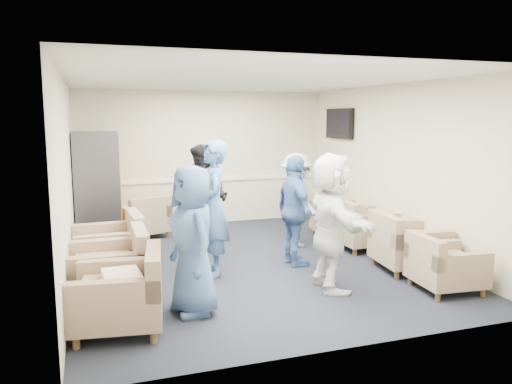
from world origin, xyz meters
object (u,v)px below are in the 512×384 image
object	(u,v)px
armchair_left_mid	(114,270)
person_front_left	(193,240)
armchair_right_near	(443,267)
armchair_right_midnear	(405,246)
armchair_corner	(143,220)
vending_machine	(97,186)
armchair_right_far	(336,219)
person_back_left	(205,200)
armchair_left_far	(113,249)
armchair_left_near	(124,297)
person_front_right	(331,222)
person_mid_right	(295,211)
person_mid_left	(213,209)
person_back_right	(297,200)
armchair_right_midfar	(360,228)

from	to	relation	value
armchair_left_mid	person_front_left	distance (m)	1.17
armchair_right_near	armchair_right_midnear	bearing A→B (deg)	1.20
armchair_corner	vending_machine	size ratio (longest dim) A/B	0.56
armchair_right_midnear	person_front_left	distance (m)	3.26
armchair_right_far	person_back_left	xyz separation A→B (m)	(-2.48, -0.27, 0.53)
armchair_left_far	armchair_corner	distance (m)	2.16
armchair_left_near	person_front_right	distance (m)	2.67
vending_machine	person_mid_right	distance (m)	3.74
armchair_left_mid	person_mid_left	size ratio (longest dim) A/B	0.49
person_back_right	person_front_left	bearing A→B (deg)	123.55
armchair_right_far	person_mid_right	xyz separation A→B (m)	(-1.36, -1.30, 0.47)
armchair_right_midnear	person_back_left	bearing A→B (deg)	61.57
armchair_left_far	person_front_left	distance (m)	1.95
armchair_right_midfar	vending_machine	distance (m)	4.63
person_front_right	person_mid_left	bearing A→B (deg)	57.76
armchair_right_near	vending_machine	world-z (taller)	vending_machine
armchair_right_midfar	person_back_left	size ratio (longest dim) A/B	0.51
armchair_right_midnear	person_mid_left	distance (m)	2.79
armchair_left_near	armchair_left_mid	size ratio (longest dim) A/B	1.10
person_mid_right	armchair_right_far	bearing A→B (deg)	-48.65
armchair_left_near	person_back_left	size ratio (longest dim) A/B	0.57
armchair_right_far	armchair_left_far	bearing A→B (deg)	109.57
person_front_left	person_mid_left	xyz separation A→B (m)	(0.53, 1.24, 0.11)
armchair_corner	person_front_right	distance (m)	4.10
person_mid_left	person_mid_right	xyz separation A→B (m)	(1.26, 0.09, -0.12)
armchair_left_mid	person_mid_left	xyz separation A→B (m)	(1.35, 0.55, 0.57)
armchair_left_far	person_front_right	world-z (taller)	person_front_right
armchair_right_near	person_mid_left	world-z (taller)	person_mid_left
armchair_right_near	vending_machine	distance (m)	5.86
armchair_corner	person_back_left	bearing A→B (deg)	96.45
armchair_left_near	armchair_corner	world-z (taller)	armchair_left_near
armchair_left_near	person_back_left	bearing A→B (deg)	159.20
armchair_corner	person_front_left	bearing A→B (deg)	68.84
person_back_right	person_front_right	size ratio (longest dim) A/B	0.91
person_front_left	person_front_right	xyz separation A→B (m)	(1.81, 0.22, 0.04)
armchair_left_near	person_mid_right	size ratio (longest dim) A/B	0.62
person_front_right	person_mid_right	bearing A→B (deg)	7.62
person_back_right	armchair_right_near	bearing A→B (deg)	-174.50
armchair_right_midfar	person_back_right	world-z (taller)	person_back_right
armchair_left_mid	person_mid_right	distance (m)	2.72
armchair_corner	person_mid_right	bearing A→B (deg)	104.80
person_front_right	armchair_right_midnear	bearing A→B (deg)	-68.73
armchair_right_midfar	armchair_corner	size ratio (longest dim) A/B	0.83
armchair_left_mid	person_back_right	xyz separation A→B (m)	(3.07, 1.65, 0.43)
person_mid_left	armchair_right_near	bearing A→B (deg)	66.57
armchair_right_far	person_mid_right	bearing A→B (deg)	140.12
armchair_left_far	person_back_left	world-z (taller)	person_back_left
person_mid_left	person_front_right	bearing A→B (deg)	58.70
person_mid_right	person_mid_left	bearing A→B (deg)	91.78
armchair_corner	person_mid_right	world-z (taller)	person_mid_right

